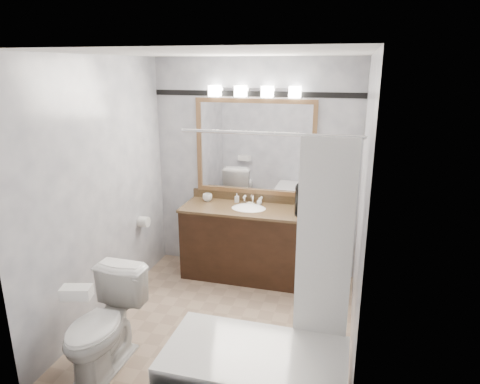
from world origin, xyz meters
name	(u,v)px	position (x,y,z in m)	size (l,w,h in m)	color
room	(221,201)	(0.00, 0.00, 1.25)	(2.42, 2.62, 2.52)	tan
vanity	(249,241)	(0.00, 1.02, 0.44)	(1.53, 0.58, 0.97)	black
mirror	(255,147)	(0.00, 1.28, 1.50)	(1.40, 0.04, 1.10)	olive
vanity_light_bar	(254,91)	(0.00, 1.23, 2.13)	(1.02, 0.14, 0.12)	silver
accent_stripe	(255,94)	(0.00, 1.29, 2.10)	(2.40, 0.01, 0.06)	black
bathtub	(258,370)	(0.55, -0.90, 0.28)	(1.30, 0.75, 1.96)	white
tp_roll	(144,222)	(-1.14, 0.66, 0.70)	(0.12, 0.12, 0.11)	white
toilet	(103,325)	(-0.74, -0.85, 0.40)	(0.45, 0.79, 0.80)	white
tissue_box	(76,292)	(-0.74, -1.12, 0.85)	(0.21, 0.12, 0.09)	white
coffee_maker	(302,197)	(0.60, 0.99, 1.03)	(0.20, 0.23, 0.36)	black
cup_left	(207,197)	(-0.54, 1.15, 0.89)	(0.11, 0.11, 0.09)	white
soap_bottle_a	(237,198)	(-0.19, 1.19, 0.90)	(0.05, 0.05, 0.11)	white
soap_bottle_b	(259,201)	(0.09, 1.18, 0.89)	(0.06, 0.06, 0.08)	white
soap_bar	(250,204)	(-0.01, 1.13, 0.86)	(0.08, 0.05, 0.02)	beige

